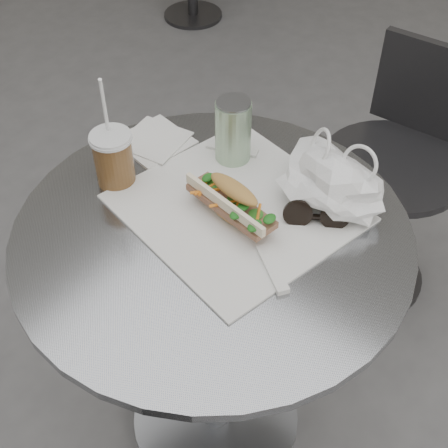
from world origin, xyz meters
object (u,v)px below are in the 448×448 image
Objects in this scene: iced_coffee at (113,157)px; sunglasses at (316,216)px; banh_mi at (232,202)px; cafe_table at (214,317)px; chair_far at (390,193)px; drink_can at (233,131)px.

iced_coffee reaches higher than sunglasses.
iced_coffee reaches higher than banh_mi.
cafe_table is 0.76m from chair_far.
sunglasses is 0.83× the size of drink_can.
chair_far is 0.75m from sunglasses.
iced_coffee is (-0.32, -0.75, 0.46)m from chair_far.
drink_can is (-0.17, -0.55, 0.47)m from chair_far.
cafe_table is 3.08× the size of iced_coffee.
chair_far is 3.03× the size of banh_mi.
banh_mi is at bearing 179.96° from sunglasses.
sunglasses is (0.15, 0.13, 0.30)m from cafe_table.
iced_coffee is 0.41m from sunglasses.
chair_far is at bearing 64.69° from sunglasses.
banh_mi is 2.11× the size of sunglasses.
drink_can is at bearing 116.73° from cafe_table.
cafe_table is at bearing -63.27° from drink_can.
sunglasses is (0.39, 0.14, -0.04)m from iced_coffee.
sunglasses is at bearing 41.34° from banh_mi.
banh_mi reaches higher than chair_far.
chair_far is at bearing 66.96° from iced_coffee.
drink_can reaches higher than chair_far.
sunglasses reaches higher than cafe_table.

